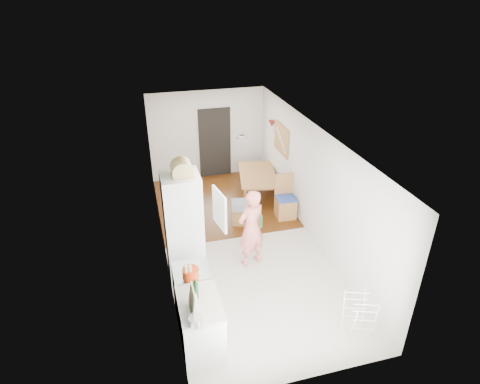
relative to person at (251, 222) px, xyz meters
name	(u,v)px	position (x,y,z in m)	size (l,w,h in m)	color
room_shell	(240,192)	(-0.03, 0.73, 0.28)	(3.20, 7.00, 2.50)	silver
floor	(240,243)	(-0.03, 0.73, -0.97)	(3.20, 7.00, 0.01)	#B9B2A0
wood_floor_overlay	(221,202)	(-0.03, 2.58, -0.96)	(3.20, 3.30, 0.01)	#5A2F10
sage_wall_panel	(170,231)	(-1.62, -1.27, 0.88)	(0.02, 3.00, 1.30)	gray
tile_splashback	(179,293)	(-1.61, -1.82, 0.18)	(0.02, 1.90, 0.50)	black
doorway_recess	(215,143)	(0.17, 4.21, 0.03)	(0.90, 0.04, 2.00)	black
base_cabinet	(201,326)	(-1.33, -1.82, -0.54)	(0.60, 0.90, 0.86)	white
worktop	(199,303)	(-1.33, -1.82, -0.08)	(0.62, 0.92, 0.06)	silver
range_cooker	(193,293)	(-1.33, -1.07, -0.53)	(0.60, 0.60, 0.88)	white
cooker_top	(191,271)	(-1.33, -1.07, -0.07)	(0.60, 0.60, 0.04)	silver
fridge_housing	(184,228)	(-1.30, -0.05, 0.11)	(0.66, 0.66, 2.15)	white
fridge_door	(220,209)	(-0.69, -0.35, 0.58)	(0.56, 0.04, 0.70)	white
fridge_interior	(199,203)	(-0.99, -0.05, 0.58)	(0.02, 0.52, 0.66)	white
pinboard	(282,139)	(1.55, 2.63, 0.58)	(0.03, 0.90, 0.70)	tan
pinboard_frame	(281,139)	(1.54, 2.63, 0.58)	(0.01, 0.94, 0.74)	#9D6B39
wall_sconce	(272,124)	(1.51, 3.28, 0.78)	(0.18, 0.18, 0.16)	maroon
person	(251,222)	(0.00, 0.00, 0.00)	(0.70, 0.46, 1.93)	#E37469
dining_table	(259,186)	(1.03, 2.78, -0.72)	(1.42, 0.79, 0.50)	#9D6B39
dining_chair	(286,198)	(1.30, 1.49, -0.44)	(0.44, 0.44, 1.05)	#9D6B39
stool	(240,215)	(0.18, 1.49, -0.75)	(0.33, 0.33, 0.43)	#9D6B39
grey_drape	(240,205)	(0.16, 1.45, -0.45)	(0.37, 0.37, 0.17)	gray
drying_rack	(359,316)	(1.13, -2.20, -0.59)	(0.38, 0.35, 0.75)	white
bread_bin	(182,170)	(-1.25, -0.07, 1.28)	(0.38, 0.36, 0.20)	#D8B476
red_casserole	(191,273)	(-1.36, -1.24, 0.03)	(0.27, 0.27, 0.16)	red
steel_pan	(196,321)	(-1.44, -2.22, 0.01)	(0.21, 0.21, 0.10)	silver
held_bottle	(261,221)	(0.15, -0.14, 0.08)	(0.06, 0.06, 0.26)	#19401A
bottle_a	(196,291)	(-1.35, -1.73, 0.09)	(0.06, 0.06, 0.27)	#19401A
bottle_b	(195,290)	(-1.36, -1.69, 0.08)	(0.06, 0.06, 0.25)	#19401A
bottle_c	(194,301)	(-1.41, -1.91, 0.06)	(0.09, 0.09, 0.22)	beige
pepper_mill_front	(190,274)	(-1.37, -1.29, 0.06)	(0.06, 0.06, 0.22)	#D8B476
pepper_mill_back	(186,274)	(-1.44, -1.29, 0.07)	(0.06, 0.06, 0.23)	#D8B476
chopping_boards	(192,301)	(-1.45, -1.99, 0.15)	(0.04, 0.29, 0.39)	#D8B476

